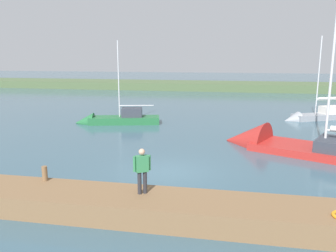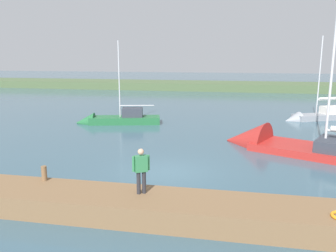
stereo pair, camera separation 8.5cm
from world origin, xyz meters
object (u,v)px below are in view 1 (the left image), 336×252
at_px(mooring_post_near, 45,173).
at_px(person_on_dock, 142,168).
at_px(sailboat_behind_pier, 288,148).
at_px(sailboat_mid_channel, 316,118).
at_px(sailboat_outer_mooring, 114,122).

height_order(mooring_post_near, person_on_dock, person_on_dock).
height_order(sailboat_behind_pier, sailboat_mid_channel, sailboat_behind_pier).
bearing_deg(person_on_dock, sailboat_behind_pier, -62.73).
relative_size(mooring_post_near, sailboat_mid_channel, 0.07).
bearing_deg(sailboat_outer_mooring, sailboat_behind_pier, 142.53).
height_order(sailboat_outer_mooring, person_on_dock, sailboat_outer_mooring).
distance_m(mooring_post_near, sailboat_mid_channel, 24.85).
bearing_deg(sailboat_mid_channel, mooring_post_near, 29.55).
relative_size(sailboat_behind_pier, sailboat_mid_channel, 1.67).
distance_m(mooring_post_near, person_on_dock, 4.12).
xyz_separation_m(sailboat_behind_pier, person_on_dock, (6.37, 9.79, 1.57)).
relative_size(sailboat_behind_pier, person_on_dock, 8.12).
bearing_deg(person_on_dock, mooring_post_near, 52.96).
relative_size(sailboat_mid_channel, sailboat_outer_mooring, 1.06).
bearing_deg(sailboat_behind_pier, person_on_dock, 81.86).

